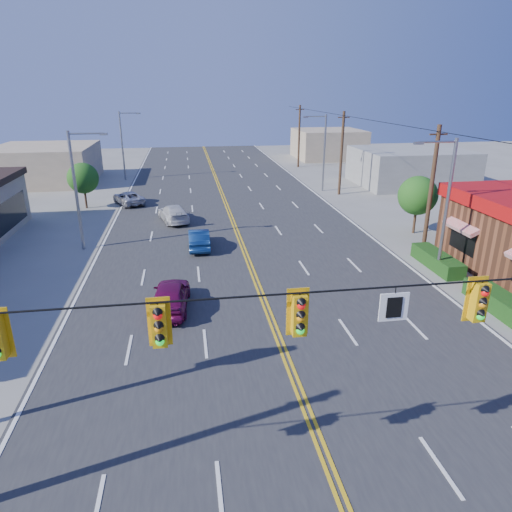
{
  "coord_description": "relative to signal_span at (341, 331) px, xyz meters",
  "views": [
    {
      "loc": [
        -3.72,
        -9.49,
        10.53
      ],
      "look_at": [
        -0.26,
        12.83,
        2.2
      ],
      "focal_mm": 32.0,
      "sensor_mm": 36.0,
      "label": 1
    }
  ],
  "objects": [
    {
      "name": "ground",
      "position": [
        0.12,
        0.0,
        -4.89
      ],
      "size": [
        160.0,
        160.0,
        0.0
      ],
      "primitive_type": "plane",
      "color": "gray",
      "rests_on": "ground"
    },
    {
      "name": "road",
      "position": [
        0.12,
        20.0,
        -4.86
      ],
      "size": [
        20.0,
        120.0,
        0.06
      ],
      "primitive_type": "cube",
      "color": "#2D2D30",
      "rests_on": "ground"
    },
    {
      "name": "signal_span",
      "position": [
        0.0,
        0.0,
        0.0
      ],
      "size": [
        24.32,
        0.34,
        9.0
      ],
      "color": "#47301E",
      "rests_on": "ground"
    },
    {
      "name": "streetlight_se",
      "position": [
        10.91,
        14.0,
        -0.37
      ],
      "size": [
        2.55,
        0.25,
        8.0
      ],
      "color": "gray",
      "rests_on": "ground"
    },
    {
      "name": "streetlight_ne",
      "position": [
        10.91,
        38.0,
        -0.37
      ],
      "size": [
        2.55,
        0.25,
        8.0
      ],
      "color": "gray",
      "rests_on": "ground"
    },
    {
      "name": "streetlight_sw",
      "position": [
        -10.67,
        22.0,
        -0.37
      ],
      "size": [
        2.55,
        0.25,
        8.0
      ],
      "color": "gray",
      "rests_on": "ground"
    },
    {
      "name": "streetlight_nw",
      "position": [
        -10.67,
        48.0,
        -0.37
      ],
      "size": [
        2.55,
        0.25,
        8.0
      ],
      "color": "gray",
      "rests_on": "ground"
    },
    {
      "name": "utility_pole_near",
      "position": [
        12.32,
        18.0,
        -0.69
      ],
      "size": [
        0.28,
        0.28,
        8.4
      ],
      "primitive_type": "cylinder",
      "color": "#47301E",
      "rests_on": "ground"
    },
    {
      "name": "utility_pole_mid",
      "position": [
        12.32,
        36.0,
        -0.69
      ],
      "size": [
        0.28,
        0.28,
        8.4
      ],
      "primitive_type": "cylinder",
      "color": "#47301E",
      "rests_on": "ground"
    },
    {
      "name": "utility_pole_far",
      "position": [
        12.32,
        54.0,
        -0.69
      ],
      "size": [
        0.28,
        0.28,
        8.4
      ],
      "primitive_type": "cylinder",
      "color": "#47301E",
      "rests_on": "ground"
    },
    {
      "name": "tree_kfc_rear",
      "position": [
        13.62,
        22.0,
        -1.95
      ],
      "size": [
        2.94,
        2.94,
        4.41
      ],
      "color": "#47301E",
      "rests_on": "ground"
    },
    {
      "name": "tree_west",
      "position": [
        -12.88,
        34.0,
        -2.09
      ],
      "size": [
        2.8,
        2.8,
        4.2
      ],
      "color": "#47301E",
      "rests_on": "ground"
    },
    {
      "name": "bld_east_mid",
      "position": [
        22.12,
        40.0,
        -2.89
      ],
      "size": [
        12.0,
        10.0,
        4.0
      ],
      "primitive_type": "cube",
      "color": "gray",
      "rests_on": "ground"
    },
    {
      "name": "bld_west_far",
      "position": [
        -19.88,
        48.0,
        -2.79
      ],
      "size": [
        11.0,
        12.0,
        4.2
      ],
      "primitive_type": "cube",
      "color": "tan",
      "rests_on": "ground"
    },
    {
      "name": "bld_east_far",
      "position": [
        19.12,
        62.0,
        -2.69
      ],
      "size": [
        10.0,
        10.0,
        4.4
      ],
      "primitive_type": "cube",
      "color": "tan",
      "rests_on": "ground"
    },
    {
      "name": "car_magenta",
      "position": [
        -4.66,
        11.58,
        -4.14
      ],
      "size": [
        2.11,
        4.48,
        1.48
      ],
      "primitive_type": "imported",
      "rotation": [
        0.0,
        0.0,
        3.06
      ],
      "color": "#670B3F",
      "rests_on": "ground"
    },
    {
      "name": "car_blue",
      "position": [
        -2.91,
        20.86,
        -4.22
      ],
      "size": [
        1.41,
        4.03,
        1.33
      ],
      "primitive_type": "imported",
      "rotation": [
        0.0,
        0.0,
        3.14
      ],
      "color": "navy",
      "rests_on": "ground"
    },
    {
      "name": "car_white",
      "position": [
        -4.76,
        27.99,
        -4.2
      ],
      "size": [
        2.99,
        5.05,
        1.37
      ],
      "primitive_type": "imported",
      "rotation": [
        0.0,
        0.0,
        3.38
      ],
      "color": "silver",
      "rests_on": "ground"
    },
    {
      "name": "car_silver",
      "position": [
        -9.12,
        34.78,
        -4.28
      ],
      "size": [
        3.67,
        4.83,
        1.22
      ],
      "primitive_type": "imported",
      "rotation": [
        0.0,
        0.0,
        3.57
      ],
      "color": "silver",
      "rests_on": "ground"
    }
  ]
}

